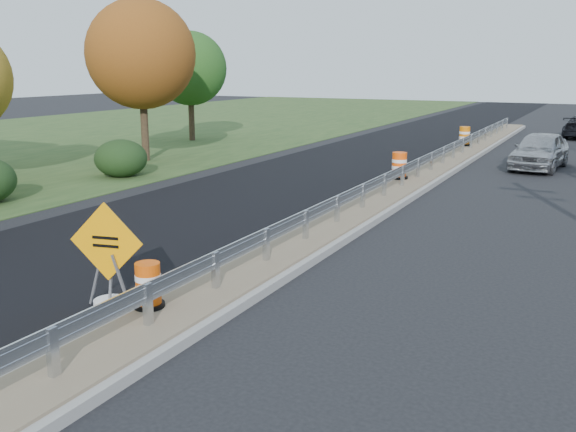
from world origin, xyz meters
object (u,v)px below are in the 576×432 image
at_px(barrel_median_near, 148,286).
at_px(car_silver, 540,150).
at_px(barrel_median_mid, 399,166).
at_px(barrel_median_far, 464,136).
at_px(caution_sign, 109,282).

relative_size(barrel_median_near, car_silver, 0.17).
height_order(barrel_median_near, car_silver, car_silver).
bearing_deg(barrel_median_near, barrel_median_mid, 90.25).
bearing_deg(barrel_median_near, barrel_median_far, 90.14).
bearing_deg(barrel_median_far, caution_sign, -92.00).
bearing_deg(caution_sign, barrel_median_far, 76.39).
bearing_deg(car_silver, barrel_median_mid, -117.95).
xyz_separation_m(caution_sign, barrel_median_mid, (0.91, 14.66, 0.20)).
height_order(caution_sign, barrel_median_mid, caution_sign).
bearing_deg(caution_sign, barrel_median_mid, 74.82).
xyz_separation_m(barrel_median_near, car_silver, (4.20, 21.21, 0.18)).
height_order(barrel_median_near, barrel_median_far, barrel_median_far).
bearing_deg(car_silver, barrel_median_near, -95.73).
xyz_separation_m(barrel_median_near, barrel_median_mid, (-0.06, 14.75, 0.09)).
bearing_deg(barrel_median_mid, barrel_median_near, -89.75).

